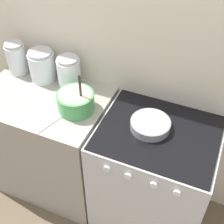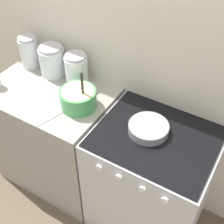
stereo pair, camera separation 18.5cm
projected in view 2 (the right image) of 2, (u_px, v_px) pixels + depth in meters
ground_plane at (83, 224)px, 2.33m from camera, size 12.00×12.00×0.00m
wall_back at (128, 47)px, 1.91m from camera, size 4.69×0.05×2.40m
countertop_cabinet at (56, 137)px, 2.38m from camera, size 0.84×0.59×0.89m
stove at (150, 182)px, 2.08m from camera, size 0.71×0.60×0.89m
mixing_bowl at (78, 97)px, 1.92m from camera, size 0.23×0.23×0.27m
baking_pan at (148, 128)px, 1.78m from camera, size 0.23×0.23×0.05m
storage_jar_left at (30, 53)px, 2.24m from camera, size 0.14×0.14×0.23m
storage_jar_middle at (52, 62)px, 2.16m from camera, size 0.18×0.18×0.21m
storage_jar_right at (77, 71)px, 2.08m from camera, size 0.15×0.15×0.22m
recipe_page at (47, 110)px, 1.93m from camera, size 0.23×0.28×0.01m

